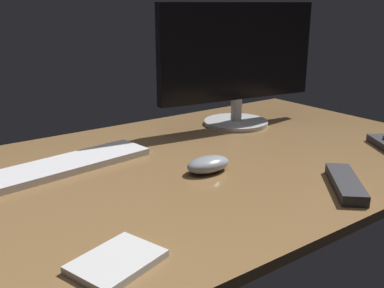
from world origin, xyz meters
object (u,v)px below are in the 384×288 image
(keyboard, at_px, (57,167))
(monitor, at_px, (238,60))
(computer_mouse, at_px, (208,164))
(notepad, at_px, (117,262))
(tv_remote, at_px, (345,183))

(keyboard, bearing_deg, monitor, -0.87)
(monitor, distance_m, computer_mouse, 0.47)
(computer_mouse, xyz_separation_m, notepad, (-0.35, -0.22, -0.01))
(monitor, height_order, computer_mouse, monitor)
(monitor, bearing_deg, keyboard, -165.61)
(keyboard, bearing_deg, notepad, -106.23)
(tv_remote, relative_size, notepad, 1.45)
(keyboard, relative_size, notepad, 3.54)
(keyboard, distance_m, computer_mouse, 0.35)
(keyboard, height_order, computer_mouse, computer_mouse)
(monitor, bearing_deg, notepad, -135.48)
(keyboard, distance_m, notepad, 0.44)
(keyboard, relative_size, tv_remote, 2.45)
(notepad, bearing_deg, tv_remote, -2.65)
(monitor, relative_size, keyboard, 1.17)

